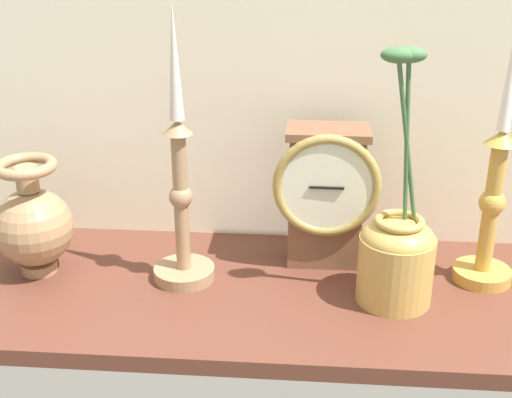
# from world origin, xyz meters

# --- Properties ---
(ground_plane) EXTENTS (1.00, 0.36, 0.02)m
(ground_plane) POSITION_xyz_m (0.00, 0.00, -0.01)
(ground_plane) COLOR brown
(back_wall) EXTENTS (1.20, 0.02, 0.65)m
(back_wall) POSITION_xyz_m (0.00, 0.18, 0.33)
(back_wall) COLOR beige
(back_wall) RESTS_ON ground_plane
(mantel_clock) EXTENTS (0.16, 0.08, 0.22)m
(mantel_clock) POSITION_xyz_m (0.09, 0.09, 0.12)
(mantel_clock) COLOR brown
(mantel_clock) RESTS_ON ground_plane
(candlestick_tall_left) EXTENTS (0.09, 0.09, 0.43)m
(candlestick_tall_left) POSITION_xyz_m (0.32, 0.05, 0.13)
(candlestick_tall_left) COLOR gold
(candlestick_tall_left) RESTS_ON ground_plane
(candlestick_tall_center) EXTENTS (0.09, 0.09, 0.41)m
(candlestick_tall_center) POSITION_xyz_m (-0.12, 0.02, 0.13)
(candlestick_tall_center) COLOR #9F7D59
(candlestick_tall_center) RESTS_ON ground_plane
(brass_vase_bulbous) EXTENTS (0.12, 0.12, 0.18)m
(brass_vase_bulbous) POSITION_xyz_m (-0.35, 0.02, 0.08)
(brass_vase_bulbous) COLOR #A37E57
(brass_vase_bulbous) RESTS_ON ground_plane
(brass_vase_jar) EXTENTS (0.10, 0.10, 0.36)m
(brass_vase_jar) POSITION_xyz_m (0.18, -0.02, 0.08)
(brass_vase_jar) COLOR tan
(brass_vase_jar) RESTS_ON ground_plane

